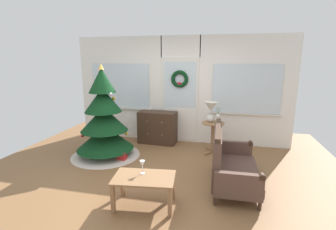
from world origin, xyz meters
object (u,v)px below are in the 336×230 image
Objects in this scene: christmas_tree at (104,124)px; dresser_cabinet at (158,127)px; gift_box at (122,156)px; settee_sofa at (229,163)px; flower_vase at (218,118)px; side_table at (213,131)px; table_lamp at (211,109)px; coffee_table at (144,181)px; wine_glass at (142,164)px.

dresser_cabinet is (0.87, 1.03, -0.30)m from christmas_tree.
gift_box is at bearing -109.21° from dresser_cabinet.
flower_vase is at bearing 100.01° from settee_sofa.
side_table is 1.54× the size of table_lamp.
settee_sofa is at bearing 38.05° from coffee_table.
christmas_tree is 2.85× the size of side_table.
table_lamp is at bearing 18.52° from christmas_tree.
flower_vase is 2.35m from wine_glass.
flower_vase reaches higher than dresser_cabinet.
table_lamp is 2.40m from wine_glass.
side_table is at bearing 70.45° from coffee_table.
table_lamp is at bearing 72.09° from coffee_table.
side_table is 2.00m from gift_box.
wine_glass is at bearing -55.95° from gift_box.
dresser_cabinet is at bearing 166.14° from table_lamp.
dresser_cabinet is at bearing 165.13° from side_table.
wine_glass is at bearing -146.01° from settee_sofa.
christmas_tree is at bearing -162.89° from side_table.
wine_glass is at bearing -79.35° from dresser_cabinet.
dresser_cabinet reaches higher than coffee_table.
flower_vase is at bearing 67.72° from coffee_table.
table_lamp is at bearing 146.31° from side_table.
dresser_cabinet is 4.73× the size of wine_glass.
table_lamp is (-0.06, 0.04, 0.48)m from side_table.
wine_glass is (-1.19, -0.81, 0.20)m from settee_sofa.
christmas_tree is 10.94× the size of gift_box.
dresser_cabinet is 1.55m from flower_vase.
christmas_tree is at bearing 131.10° from coffee_table.
flower_vase is (0.10, -0.06, 0.31)m from side_table.
table_lamp reaches higher than wine_glass.
gift_box is (-0.95, 1.42, -0.28)m from coffee_table.
wine_glass is at bearing -48.34° from christmas_tree.
settee_sofa reaches higher than gift_box.
table_lamp is at bearing 70.25° from wine_glass.
settee_sofa is (2.54, -0.71, -0.31)m from christmas_tree.
dresser_cabinet is 0.64× the size of settee_sofa.
flower_vase is (1.44, -0.42, 0.41)m from dresser_cabinet.
wine_glass reaches higher than gift_box.
settee_sofa is (1.67, -1.74, -0.01)m from dresser_cabinet.
side_table is 0.33m from flower_vase.
gift_box is at bearing 165.86° from settee_sofa.
coffee_table is (-0.75, -2.32, -0.59)m from table_lamp.
table_lamp is (-0.39, 1.42, 0.59)m from settee_sofa.
christmas_tree is 2.32m from side_table.
dresser_cabinet is 2.60m from wine_glass.
flower_vase is 1.79× the size of wine_glass.
christmas_tree is 2.39m from flower_vase.
table_lamp is at bearing 147.99° from flower_vase.
coffee_table is at bearing -107.91° from table_lamp.
coffee_table is (-0.91, -2.22, -0.43)m from flower_vase.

